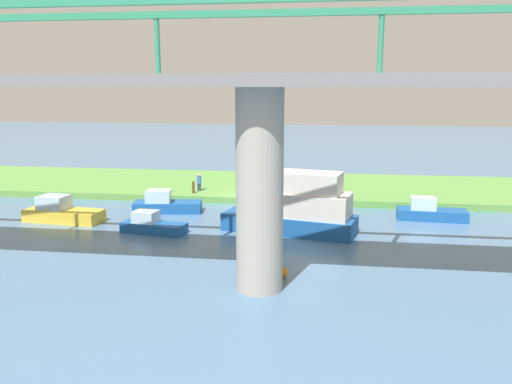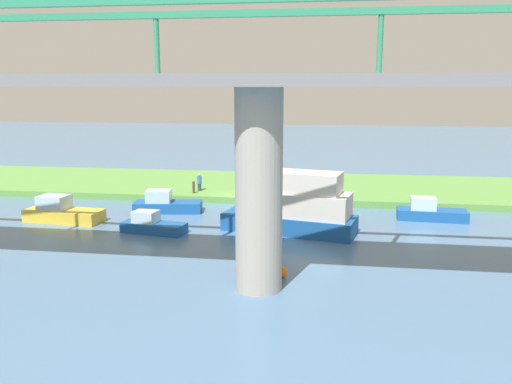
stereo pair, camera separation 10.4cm
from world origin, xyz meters
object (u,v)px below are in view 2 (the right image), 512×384
Objects in this scene: bridge_pylon at (259,191)px; mooring_post at (194,187)px; riverboat_paddlewheel at (152,225)px; houseboat_blue at (62,212)px; motorboat_red at (166,204)px; person_on_bank at (199,182)px; pontoon_yellow at (294,208)px; motorboat_white at (430,212)px; marker_buoy at (282,272)px.

bridge_pylon reaches higher than mooring_post.
houseboat_blue is (6.70, -1.72, 0.14)m from riverboat_paddlewheel.
houseboat_blue is at bearing -34.01° from bridge_pylon.
mooring_post is at bearing -131.84° from houseboat_blue.
motorboat_red is at bearing -150.00° from houseboat_blue.
person_on_bank is at bearing -101.98° from motorboat_red.
pontoon_yellow is 2.03× the size of riverboat_paddlewheel.
motorboat_white is 0.87× the size of houseboat_blue.
bridge_pylon reaches higher than person_on_bank.
mooring_post is 17.87m from marker_buoy.
person_on_bank is 1.50× the size of mooring_post.
riverboat_paddlewheel is 0.85× the size of motorboat_red.
pontoon_yellow is (-8.12, 9.09, 0.31)m from person_on_bank.
pontoon_yellow is at bearing 135.92° from mooring_post.
houseboat_blue reaches higher than riverboat_paddlewheel.
marker_buoy is at bearing -120.37° from bridge_pylon.
marker_buoy is (-9.24, 11.58, -0.31)m from motorboat_red.
motorboat_white reaches higher than riverboat_paddlewheel.
riverboat_paddlewheel is at bearing 89.13° from mooring_post.
marker_buoy is (-0.01, 7.74, -1.26)m from pontoon_yellow.
houseboat_blue reaches higher than motorboat_white.
houseboat_blue is 10.49× the size of marker_buoy.
person_on_bank reaches higher than marker_buoy.
mooring_post is 17.46m from motorboat_white.
riverboat_paddlewheel is at bearing 17.73° from motorboat_white.
motorboat_white is at bearing -126.10° from marker_buoy.
person_on_bank is at bearing -91.90° from riverboat_paddlewheel.
motorboat_white is 1.11× the size of riverboat_paddlewheel.
bridge_pylon is 1.91× the size of motorboat_white.
pontoon_yellow is at bearing 131.77° from person_on_bank.
pontoon_yellow is 1.83× the size of motorboat_white.
motorboat_white is (-16.82, 4.91, -0.67)m from person_on_bank.
marker_buoy is at bearing 151.74° from houseboat_blue.
houseboat_blue is at bearing -28.26° from marker_buoy.
mooring_post reaches higher than marker_buoy.
pontoon_yellow is 9.70m from motorboat_white.
mooring_post is 0.19× the size of motorboat_red.
motorboat_red is (9.23, -3.84, -0.95)m from pontoon_yellow.
marker_buoy is at bearing 90.05° from pontoon_yellow.
riverboat_paddlewheel is at bearing 98.50° from motorboat_red.
bridge_pylon is at bearing 54.50° from motorboat_white.
pontoon_yellow is at bearing -89.95° from marker_buoy.
motorboat_red is (0.77, -5.14, 0.09)m from riverboat_paddlewheel.
mooring_post is at bearing -66.68° from bridge_pylon.
riverboat_paddlewheel is (0.35, 10.39, -0.73)m from person_on_bank.
motorboat_red is (0.91, 4.22, -0.41)m from mooring_post.
motorboat_white is at bearing 167.17° from mooring_post.
motorboat_red is at bearing -57.39° from bridge_pylon.
mooring_post is at bearing -12.83° from motorboat_white.
person_on_bank reaches higher than mooring_post.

